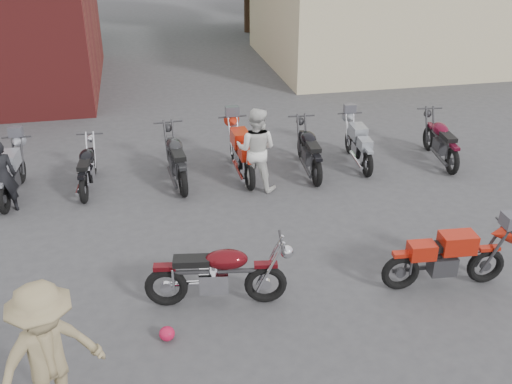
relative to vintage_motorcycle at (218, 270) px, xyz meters
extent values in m
plane|color=#38383B|center=(0.74, -0.40, -0.62)|extent=(90.00, 90.00, 0.00)
cube|color=tan|center=(9.24, 14.60, 1.13)|extent=(10.00, 8.00, 3.50)
ellipsoid|color=#A61134|center=(-0.87, -0.69, -0.51)|extent=(0.27, 0.27, 0.21)
imported|color=black|center=(-3.81, 3.96, 0.16)|extent=(0.65, 0.52, 1.56)
imported|color=silver|center=(1.43, 3.95, 0.31)|extent=(1.13, 1.04, 1.86)
imported|color=#8C7B56|center=(-2.24, -1.90, 0.38)|extent=(1.50, 1.31, 2.01)
camera|label=1|loc=(-0.95, -7.28, 5.01)|focal=40.00mm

